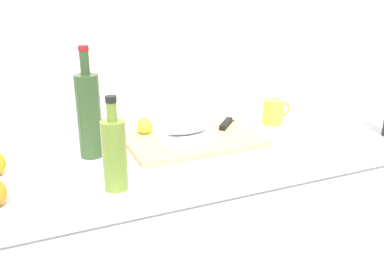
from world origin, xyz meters
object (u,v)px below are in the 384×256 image
(white_plate, at_px, (187,136))
(coffee_mug_2, at_px, (274,112))
(olive_oil_bottle, at_px, (114,153))
(chef_knife, at_px, (230,119))
(coffee_mug_1, at_px, (97,126))
(fish_fillet, at_px, (187,129))
(lemon_0, at_px, (145,126))
(cutting_board, at_px, (192,139))
(wine_bottle, at_px, (89,114))

(white_plate, bearing_deg, coffee_mug_2, 9.70)
(olive_oil_bottle, bearing_deg, white_plate, 37.62)
(chef_knife, bearing_deg, coffee_mug_1, 124.71)
(fish_fillet, xyz_separation_m, coffee_mug_1, (-0.27, 0.16, -0.01))
(lemon_0, distance_m, coffee_mug_2, 0.51)
(coffee_mug_2, bearing_deg, coffee_mug_1, 171.91)
(white_plate, xyz_separation_m, olive_oil_bottle, (-0.30, -0.23, 0.07))
(cutting_board, relative_size, white_plate, 2.18)
(fish_fillet, bearing_deg, coffee_mug_2, 9.70)
(fish_fillet, relative_size, wine_bottle, 0.44)
(cutting_board, height_order, lemon_0, lemon_0)
(cutting_board, bearing_deg, white_plate, -163.31)
(cutting_board, xyz_separation_m, fish_fillet, (-0.02, -0.01, 0.04))
(olive_oil_bottle, distance_m, coffee_mug_2, 0.75)
(white_plate, distance_m, chef_knife, 0.23)
(olive_oil_bottle, xyz_separation_m, coffee_mug_2, (0.68, 0.29, -0.06))
(fish_fillet, xyz_separation_m, coffee_mug_2, (0.39, 0.07, -0.01))
(coffee_mug_1, bearing_deg, olive_oil_bottle, -93.69)
(white_plate, relative_size, coffee_mug_2, 1.73)
(fish_fillet, relative_size, coffee_mug_1, 1.24)
(wine_bottle, bearing_deg, olive_oil_bottle, -85.69)
(coffee_mug_1, bearing_deg, chef_knife, -7.53)
(chef_knife, distance_m, lemon_0, 0.33)
(cutting_board, distance_m, white_plate, 0.03)
(cutting_board, height_order, wine_bottle, wine_bottle)
(chef_knife, relative_size, coffee_mug_2, 1.98)
(lemon_0, bearing_deg, cutting_board, -32.75)
(fish_fillet, distance_m, lemon_0, 0.15)
(olive_oil_bottle, bearing_deg, cutting_board, 36.46)
(cutting_board, relative_size, wine_bottle, 1.29)
(coffee_mug_1, relative_size, coffee_mug_2, 1.04)
(coffee_mug_1, bearing_deg, wine_bottle, -107.31)
(chef_knife, xyz_separation_m, coffee_mug_2, (0.17, -0.03, 0.02))
(white_plate, bearing_deg, chef_knife, 24.19)
(olive_oil_bottle, bearing_deg, chef_knife, 32.48)
(cutting_board, relative_size, coffee_mug_2, 3.77)
(white_plate, bearing_deg, lemon_0, 140.88)
(lemon_0, distance_m, olive_oil_bottle, 0.37)
(olive_oil_bottle, xyz_separation_m, wine_bottle, (-0.02, 0.25, 0.04))
(olive_oil_bottle, relative_size, coffee_mug_1, 2.07)
(chef_knife, xyz_separation_m, olive_oil_bottle, (-0.51, -0.32, 0.07))
(chef_knife, xyz_separation_m, lemon_0, (-0.33, 0.00, 0.02))
(chef_knife, relative_size, coffee_mug_1, 1.90)
(fish_fillet, height_order, coffee_mug_1, coffee_mug_1)
(cutting_board, relative_size, fish_fillet, 2.91)
(lemon_0, bearing_deg, wine_bottle, -158.59)
(white_plate, distance_m, wine_bottle, 0.34)
(olive_oil_bottle, bearing_deg, wine_bottle, 94.31)
(white_plate, height_order, wine_bottle, wine_bottle)
(olive_oil_bottle, relative_size, coffee_mug_2, 2.16)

